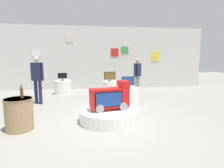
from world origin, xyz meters
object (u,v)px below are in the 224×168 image
object	(u,v)px
display_pedestal_right_rear	(63,87)
tv_on_left_rear	(128,81)
tv_on_center_rear	(110,76)
tv_on_right_rear	(62,76)
side_table_round	(19,114)
bottle_on_side_table	(22,93)
shopper_browsing_rear	(137,73)
display_pedestal_left_rear	(128,96)
display_pedestal_center_rear	(110,88)
novelty_firetruck_tv	(110,98)
shopper_browsing_near_truck	(37,76)
main_display_pedestal	(109,115)

from	to	relation	value
display_pedestal_right_rear	tv_on_left_rear	bearing A→B (deg)	-44.88
tv_on_left_rear	tv_on_center_rear	xyz separation A→B (m)	(-0.38, 1.91, 0.01)
display_pedestal_right_rear	tv_on_right_rear	size ratio (longest dim) A/B	1.91
side_table_round	bottle_on_side_table	world-z (taller)	bottle_on_side_table
tv_on_right_rear	shopper_browsing_rear	size ratio (longest dim) A/B	0.25
tv_on_left_rear	side_table_round	xyz separation A→B (m)	(-3.01, -1.84, -0.46)
display_pedestal_left_rear	tv_on_left_rear	bearing A→B (deg)	-89.42
display_pedestal_center_rear	display_pedestal_right_rear	distance (m)	2.22
tv_on_center_rear	bottle_on_side_table	world-z (taller)	bottle_on_side_table
novelty_firetruck_tv	display_pedestal_right_rear	size ratio (longest dim) A/B	1.35
tv_on_left_rear	bottle_on_side_table	size ratio (longest dim) A/B	1.44
display_pedestal_left_rear	tv_on_right_rear	size ratio (longest dim) A/B	2.01
novelty_firetruck_tv	tv_on_right_rear	world-z (taller)	novelty_firetruck_tv
tv_on_center_rear	tv_on_right_rear	size ratio (longest dim) A/B	1.30
shopper_browsing_near_truck	main_display_pedestal	bearing A→B (deg)	-43.63
display_pedestal_center_rear	tv_on_right_rear	distance (m)	2.28
tv_on_center_rear	shopper_browsing_rear	size ratio (longest dim) A/B	0.32
display_pedestal_left_rear	tv_on_right_rear	bearing A→B (deg)	135.23
display_pedestal_right_rear	main_display_pedestal	bearing A→B (deg)	-67.85
main_display_pedestal	shopper_browsing_rear	xyz separation A→B (m)	(1.80, 3.55, 0.81)
novelty_firetruck_tv	display_pedestal_right_rear	xyz separation A→B (m)	(-1.67, 4.05, -0.31)
display_pedestal_left_rear	side_table_round	bearing A→B (deg)	-148.58
display_pedestal_left_rear	tv_on_left_rear	xyz separation A→B (m)	(0.00, -0.00, 0.53)
bottle_on_side_table	shopper_browsing_near_truck	size ratio (longest dim) A/B	0.18
shopper_browsing_near_truck	tv_on_right_rear	bearing A→B (deg)	70.45
shopper_browsing_near_truck	shopper_browsing_rear	size ratio (longest dim) A/B	1.05
display_pedestal_right_rear	shopper_browsing_rear	size ratio (longest dim) A/B	0.47
main_display_pedestal	bottle_on_side_table	world-z (taller)	bottle_on_side_table
display_pedestal_center_rear	bottle_on_side_table	size ratio (longest dim) A/B	2.14
display_pedestal_right_rear	tv_on_right_rear	world-z (taller)	tv_on_right_rear
novelty_firetruck_tv	tv_on_left_rear	xyz separation A→B (m)	(0.85, 1.55, 0.23)
tv_on_center_rear	tv_on_right_rear	bearing A→B (deg)	164.37
display_pedestal_center_rear	tv_on_center_rear	distance (m)	0.55
shopper_browsing_rear	tv_on_right_rear	bearing A→B (deg)	171.82
bottle_on_side_table	tv_on_right_rear	bearing A→B (deg)	84.57
tv_on_center_rear	side_table_round	xyz separation A→B (m)	(-2.63, -3.74, -0.47)
novelty_firetruck_tv	shopper_browsing_rear	xyz separation A→B (m)	(1.78, 3.55, 0.34)
tv_on_right_rear	shopper_browsing_near_truck	bearing A→B (deg)	-109.55
tv_on_center_rear	display_pedestal_right_rear	xyz separation A→B (m)	(-2.14, 0.60, -0.55)
display_pedestal_center_rear	shopper_browsing_near_truck	xyz separation A→B (m)	(-2.80, -1.26, 0.70)
display_pedestal_left_rear	bottle_on_side_table	size ratio (longest dim) A/B	2.59
tv_on_right_rear	shopper_browsing_rear	world-z (taller)	shopper_browsing_rear
display_pedestal_center_rear	bottle_on_side_table	xyz separation A→B (m)	(-2.55, -3.73, 0.56)
bottle_on_side_table	tv_on_left_rear	bearing A→B (deg)	31.79
main_display_pedestal	shopper_browsing_rear	distance (m)	4.06
main_display_pedestal	shopper_browsing_rear	bearing A→B (deg)	63.08
display_pedestal_left_rear	tv_on_center_rear	distance (m)	2.01
novelty_firetruck_tv	side_table_round	bearing A→B (deg)	-172.37
display_pedestal_left_rear	tv_on_center_rear	world-z (taller)	tv_on_center_rear
display_pedestal_center_rear	tv_on_center_rear	size ratio (longest dim) A/B	1.28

